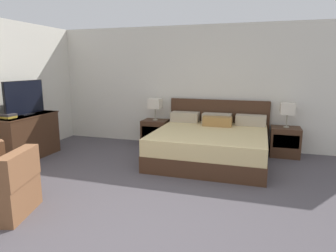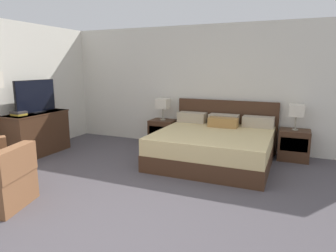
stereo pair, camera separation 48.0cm
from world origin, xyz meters
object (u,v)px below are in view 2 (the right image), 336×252
at_px(dresser, 37,133).
at_px(book_red_cover, 19,114).
at_px(nightstand_left, 163,133).
at_px(table_lamp_left, 163,104).
at_px(tv, 36,97).
at_px(table_lamp_right, 297,111).
at_px(book_blue_cover, 19,112).
at_px(nightstand_right, 294,145).
at_px(bed, 214,145).

relative_size(dresser, book_red_cover, 5.51).
bearing_deg(nightstand_left, book_red_cover, -136.12).
bearing_deg(table_lamp_left, tv, -142.41).
bearing_deg(table_lamp_right, book_red_cover, -157.42).
relative_size(nightstand_left, book_red_cover, 2.48).
relative_size(table_lamp_right, dresser, 0.37).
xyz_separation_m(table_lamp_left, book_blue_cover, (-2.00, -1.92, -0.03)).
distance_m(table_lamp_right, book_blue_cover, 5.01).
distance_m(nightstand_left, book_blue_cover, 2.84).
bearing_deg(book_blue_cover, nightstand_right, 22.54).
relative_size(table_lamp_left, tv, 0.50).
bearing_deg(nightstand_right, dresser, -161.30).
bearing_deg(dresser, tv, 85.86).
relative_size(table_lamp_left, book_red_cover, 2.04).
bearing_deg(bed, nightstand_left, 152.60).
distance_m(bed, tv, 3.50).
height_order(nightstand_left, book_red_cover, book_red_cover).
bearing_deg(table_lamp_left, bed, -27.45).
xyz_separation_m(dresser, book_blue_cover, (-0.02, -0.36, 0.45)).
distance_m(nightstand_left, nightstand_right, 2.63).
xyz_separation_m(table_lamp_left, dresser, (-1.98, -1.56, -0.49)).
xyz_separation_m(nightstand_right, table_lamp_right, (0.00, 0.00, 0.63)).
distance_m(bed, nightstand_left, 1.48).
bearing_deg(dresser, nightstand_left, 38.17).
xyz_separation_m(nightstand_right, book_blue_cover, (-4.63, -1.92, 0.59)).
height_order(bed, table_lamp_left, same).
distance_m(nightstand_right, table_lamp_left, 2.70).
bearing_deg(nightstand_left, tv, -142.43).
height_order(nightstand_left, tv, tv).
height_order(table_lamp_left, table_lamp_right, same).
xyz_separation_m(table_lamp_right, tv, (-4.61, -1.53, 0.21)).
distance_m(nightstand_right, book_red_cover, 5.04).
height_order(table_lamp_right, book_red_cover, table_lamp_right).
bearing_deg(book_blue_cover, dresser, 87.12).
bearing_deg(table_lamp_right, nightstand_right, -90.00).
height_order(nightstand_right, dresser, dresser).
distance_m(dresser, book_blue_cover, 0.58).
bearing_deg(table_lamp_left, book_blue_cover, -136.17).
bearing_deg(table_lamp_left, nightstand_left, -90.00).
distance_m(table_lamp_right, tv, 4.86).
height_order(nightstand_left, nightstand_right, same).
relative_size(nightstand_right, dresser, 0.45).
distance_m(table_lamp_left, table_lamp_right, 2.63).
bearing_deg(book_red_cover, nightstand_left, 43.88).
relative_size(dresser, tv, 1.34).
xyz_separation_m(table_lamp_left, table_lamp_right, (2.63, 0.00, 0.00)).
bearing_deg(book_red_cover, dresser, 87.97).
xyz_separation_m(nightstand_left, tv, (-1.98, -1.52, 0.84)).
bearing_deg(book_blue_cover, book_red_cover, 0.00).
bearing_deg(dresser, book_red_cover, -92.03).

